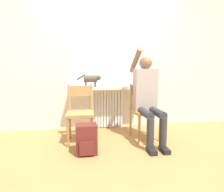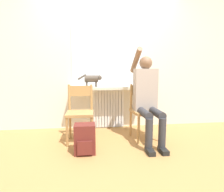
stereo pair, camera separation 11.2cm
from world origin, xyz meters
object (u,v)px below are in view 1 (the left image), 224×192
at_px(chair_right, 144,110).
at_px(backpack, 87,139).
at_px(chair_left, 80,112).
at_px(cat, 91,79).
at_px(person, 147,95).

relative_size(chair_right, backpack, 2.22).
relative_size(chair_left, cat, 2.01).
relative_size(chair_left, person, 0.60).
distance_m(cat, backpack, 1.20).
bearing_deg(chair_left, person, -5.43).
bearing_deg(person, backpack, -160.44).
distance_m(chair_right, cat, 1.05).
xyz_separation_m(person, cat, (-0.80, 0.61, 0.22)).
relative_size(person, backpack, 3.68).
xyz_separation_m(chair_left, person, (1.00, -0.12, 0.25)).
bearing_deg(backpack, cat, 82.46).
xyz_separation_m(chair_right, person, (0.01, -0.12, 0.25)).
height_order(cat, backpack, cat).
relative_size(chair_left, chair_right, 1.00).
bearing_deg(backpack, chair_left, 99.35).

